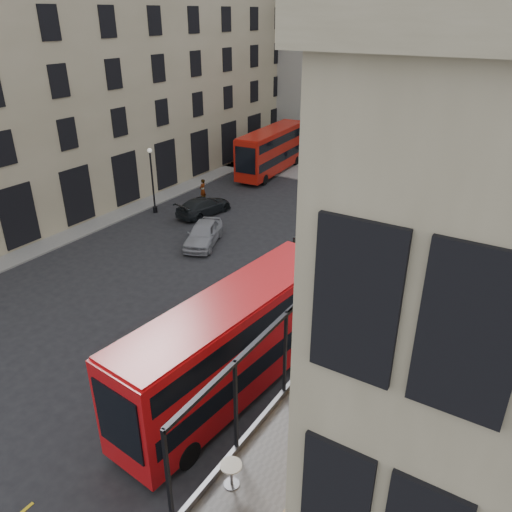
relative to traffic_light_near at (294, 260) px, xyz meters
The scene contains 30 objects.
ground 12.28m from the traffic_light_near, 85.24° to the right, with size 140.00×140.00×0.00m, color black.
host_building_main 17.11m from the traffic_light_near, 47.61° to the right, with size 7.26×11.40×15.10m.
host_frontage 14.15m from the traffic_light_near, 57.99° to the right, with size 3.00×11.00×4.50m, color tan.
cafe_floor 14.31m from the traffic_light_near, 57.99° to the right, with size 3.00×10.00×0.10m, color slate.
building_left 28.61m from the traffic_light_near, 162.87° to the left, with size 14.60×50.60×22.00m.
gateway 36.87m from the traffic_light_near, 96.34° to the left, with size 35.00×10.60×18.00m.
pavement_far 26.58m from the traffic_light_near, 100.89° to the left, with size 40.00×12.00×0.12m, color slate.
pavement_left 21.13m from the traffic_light_near, behind, with size 8.00×48.00×0.12m, color slate.
traffic_light_near is the anchor object (origin of this frame).
traffic_light_far 21.26m from the traffic_light_near, 131.19° to the left, with size 0.16×0.20×3.80m.
street_lamp_a 17.09m from the traffic_light_near, 159.44° to the left, with size 0.36×0.36×5.33m.
street_lamp_b 22.56m from the traffic_light_near, 102.80° to the left, with size 0.36×0.36×5.33m.
bus_near 8.45m from the traffic_light_near, 78.96° to the right, with size 3.77×12.00×4.71m.
bus_far 24.85m from the traffic_light_near, 123.14° to the left, with size 3.34×11.26×4.43m.
car_a 9.48m from the traffic_light_near, 160.47° to the left, with size 1.94×4.81×1.64m, color gray.
car_b 11.02m from the traffic_light_near, 91.92° to the left, with size 1.61×4.62×1.52m, color maroon.
car_c 14.64m from the traffic_light_near, 147.82° to the left, with size 2.03×5.00×1.45m, color black.
bicycle 3.60m from the traffic_light_near, behind, with size 0.66×1.90×1.00m, color gray.
cyclist 5.38m from the traffic_light_near, 88.50° to the left, with size 0.59×0.39×1.62m, color #EBFF1A.
pedestrian_a 25.88m from the traffic_light_near, 120.87° to the left, with size 0.88×0.69×1.82m, color gray.
pedestrian_b 27.71m from the traffic_light_near, 113.00° to the left, with size 1.17×0.67×1.81m, color gray.
pedestrian_c 19.54m from the traffic_light_near, 94.71° to the left, with size 0.95×0.39×1.62m, color gray.
pedestrian_d 24.02m from the traffic_light_near, 75.31° to the left, with size 0.82×0.53×1.68m, color gray.
pedestrian_e 17.72m from the traffic_light_near, 144.35° to the left, with size 0.72×0.47×1.96m, color gray.
cafe_table_near 16.91m from the traffic_light_near, 67.24° to the right, with size 0.53×0.53×0.66m.
cafe_table_mid 13.42m from the traffic_light_near, 59.86° to the right, with size 0.59×0.59×0.74m.
cafe_table_far 11.92m from the traffic_light_near, 53.71° to the right, with size 0.61×0.61×0.76m.
cafe_chair_b 15.10m from the traffic_light_near, 56.73° to the right, with size 0.46×0.46×0.93m.
cafe_chair_c 13.83m from the traffic_light_near, 51.91° to the right, with size 0.42×0.42×0.83m.
cafe_chair_d 12.96m from the traffic_light_near, 48.62° to the right, with size 0.52×0.52×0.88m.
Camera 1 is at (10.39, -10.17, 14.83)m, focal length 35.00 mm.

